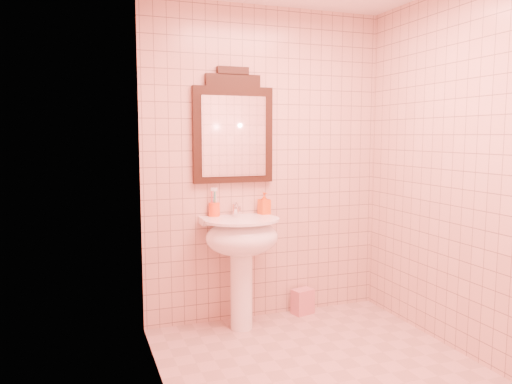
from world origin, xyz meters
name	(u,v)px	position (x,y,z in m)	size (l,w,h in m)	color
floor	(328,373)	(0.00, 0.00, 0.00)	(2.20, 2.20, 0.00)	tan
back_wall	(266,165)	(0.00, 1.10, 1.25)	(2.00, 0.02, 2.50)	#D5A795
pedestal_sink	(242,245)	(-0.28, 0.87, 0.66)	(0.58, 0.58, 0.86)	white
faucet	(236,209)	(-0.28, 1.01, 0.92)	(0.04, 0.16, 0.11)	white
mirror	(233,130)	(-0.28, 1.07, 1.53)	(0.64, 0.06, 0.89)	black
toothbrush_cup	(214,209)	(-0.45, 1.05, 0.92)	(0.09, 0.09, 0.20)	#FF4715
soap_dispenser	(264,203)	(-0.04, 1.02, 0.95)	(0.08, 0.08, 0.18)	#DB4F12
towel	(303,301)	(0.30, 1.01, 0.10)	(0.17, 0.11, 0.21)	#CE797D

